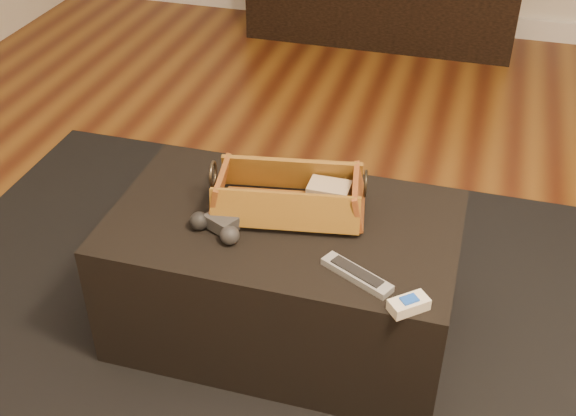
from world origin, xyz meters
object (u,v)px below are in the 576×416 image
(tv_remote, at_px, (280,207))
(game_controller, at_px, (217,226))
(ottoman, at_px, (283,276))
(wicker_basket, at_px, (288,197))
(silver_remote, at_px, (357,275))
(cream_gadget, at_px, (409,304))

(tv_remote, bearing_deg, game_controller, -151.95)
(ottoman, bearing_deg, wicker_basket, 86.27)
(game_controller, height_order, silver_remote, game_controller)
(game_controller, bearing_deg, tv_remote, 43.66)
(tv_remote, xyz_separation_m, cream_gadget, (0.41, -0.29, -0.01))
(ottoman, height_order, wicker_basket, wicker_basket)
(game_controller, xyz_separation_m, silver_remote, (0.41, -0.08, -0.02))
(cream_gadget, bearing_deg, game_controller, 164.17)
(tv_remote, bearing_deg, wicker_basket, 30.87)
(silver_remote, height_order, cream_gadget, cream_gadget)
(cream_gadget, bearing_deg, tv_remote, 144.64)
(tv_remote, xyz_separation_m, silver_remote, (0.27, -0.21, -0.02))
(wicker_basket, relative_size, cream_gadget, 4.38)
(tv_remote, xyz_separation_m, game_controller, (-0.14, -0.14, -0.00))
(ottoman, height_order, cream_gadget, cream_gadget)
(ottoman, xyz_separation_m, game_controller, (-0.16, -0.11, 0.24))
(tv_remote, bearing_deg, ottoman, -72.87)
(silver_remote, relative_size, cream_gadget, 1.92)
(silver_remote, xyz_separation_m, cream_gadget, (0.15, -0.08, 0.01))
(wicker_basket, height_order, cream_gadget, wicker_basket)
(silver_remote, bearing_deg, ottoman, 143.27)
(tv_remote, distance_m, game_controller, 0.20)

